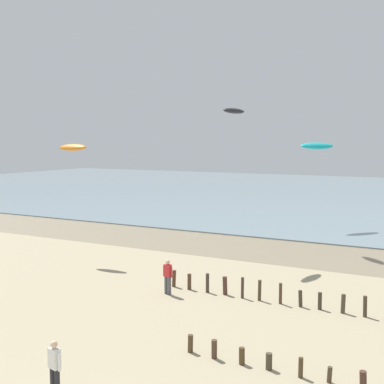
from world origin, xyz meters
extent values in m
cube|color=#84755B|center=(0.00, 24.67, 0.00)|extent=(120.00, 7.43, 0.01)
cube|color=gray|center=(0.00, 63.39, 0.05)|extent=(160.00, 70.00, 0.10)
cylinder|color=#4D3B26|center=(0.79, 7.62, 0.31)|extent=(0.19, 0.20, 0.64)
cylinder|color=#4C3728|center=(1.76, 7.54, 0.33)|extent=(0.20, 0.22, 0.67)
cylinder|color=#4D3C24|center=(2.77, 7.57, 0.29)|extent=(0.22, 0.22, 0.59)
cylinder|color=#463D2B|center=(3.70, 7.62, 0.27)|extent=(0.22, 0.23, 0.56)
cylinder|color=#4B3A26|center=(4.77, 7.56, 0.33)|extent=(0.15, 0.17, 0.65)
cylinder|color=#4B3B29|center=(5.66, 7.64, 0.26)|extent=(0.17, 0.16, 0.52)
cylinder|color=#493124|center=(6.67, 7.55, 0.32)|extent=(0.23, 0.22, 0.64)
cylinder|color=#4D3525|center=(-3.66, 14.27, 0.43)|extent=(0.22, 0.21, 0.87)
cylinder|color=#4D3726|center=(-2.73, 14.20, 0.40)|extent=(0.21, 0.23, 0.81)
cylinder|color=#40352B|center=(-1.71, 14.18, 0.48)|extent=(0.18, 0.20, 0.96)
cylinder|color=#4D3128|center=(-0.80, 14.27, 0.44)|extent=(0.25, 0.22, 0.89)
cylinder|color=#413027|center=(0.16, 14.15, 0.50)|extent=(0.15, 0.16, 1.01)
cylinder|color=#463926|center=(1.01, 14.18, 0.49)|extent=(0.16, 0.18, 0.98)
cylinder|color=#4E3626|center=(2.03, 14.17, 0.49)|extent=(0.15, 0.17, 0.98)
cylinder|color=#423428|center=(2.94, 14.21, 0.38)|extent=(0.21, 0.18, 0.76)
cylinder|color=#3D3426|center=(3.81, 14.25, 0.39)|extent=(0.18, 0.19, 0.78)
cylinder|color=#473D2B|center=(4.82, 14.24, 0.42)|extent=(0.20, 0.20, 0.85)
cylinder|color=#433727|center=(5.73, 14.20, 0.45)|extent=(0.18, 0.18, 0.91)
cylinder|color=#232328|center=(-1.16, 3.02, 0.44)|extent=(0.16, 0.16, 0.88)
cylinder|color=#232328|center=(-1.38, 3.07, 0.44)|extent=(0.16, 0.16, 0.88)
cube|color=white|center=(-1.27, 3.04, 1.18)|extent=(0.40, 0.29, 0.60)
sphere|color=beige|center=(-1.27, 3.04, 1.60)|extent=(0.22, 0.22, 0.22)
cylinder|color=white|center=(-1.04, 2.99, 1.13)|extent=(0.09, 0.09, 0.52)
cylinder|color=white|center=(-1.50, 3.10, 1.13)|extent=(0.09, 0.09, 0.52)
cylinder|color=#4C4C56|center=(-3.20, 13.01, 0.44)|extent=(0.16, 0.16, 0.88)
cylinder|color=#4C4C56|center=(-3.42, 13.05, 0.44)|extent=(0.16, 0.16, 0.88)
cube|color=red|center=(-3.31, 13.03, 1.18)|extent=(0.39, 0.28, 0.60)
sphere|color=beige|center=(-3.31, 13.03, 1.60)|extent=(0.22, 0.22, 0.22)
cylinder|color=red|center=(-3.07, 12.99, 1.13)|extent=(0.09, 0.09, 0.52)
cylinder|color=red|center=(-3.55, 13.08, 1.13)|extent=(0.09, 0.09, 0.52)
ellipsoid|color=#19B2B7|center=(-1.52, 35.24, 7.04)|extent=(2.96, 3.19, 0.79)
ellipsoid|color=orange|center=(-12.71, 17.18, 7.06)|extent=(2.11, 0.79, 0.60)
ellipsoid|color=black|center=(-3.53, 21.68, 9.34)|extent=(1.12, 2.21, 0.42)
camera|label=1|loc=(8.69, -7.37, 7.47)|focal=46.45mm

